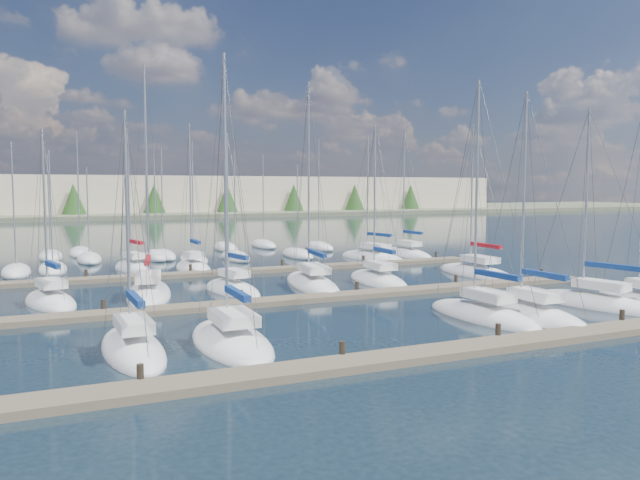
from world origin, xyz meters
name	(u,v)px	position (x,y,z in m)	size (l,w,h in m)	color
ground	(171,244)	(0.00, 60.00, 0.00)	(400.00, 400.00, 0.00)	#192833
dock_near	(437,353)	(0.00, 2.01, 0.15)	(44.00, 1.93, 1.10)	#6B5E4C
dock_mid	(307,299)	(0.00, 16.01, 0.15)	(44.00, 1.93, 1.10)	#6B5E4C
dock_far	(241,271)	(0.00, 30.01, 0.15)	(44.00, 1.93, 1.10)	#6B5E4C
sailboat_l	(378,280)	(7.84, 20.87, 0.18)	(3.36, 8.49, 12.62)	white
sailboat_m	(476,273)	(17.12, 21.11, 0.17)	(3.09, 9.41, 12.91)	white
sailboat_q	(372,257)	(14.93, 34.57, 0.17)	(4.72, 9.37, 12.85)	white
sailboat_n	(133,268)	(-7.94, 35.36, 0.20)	(3.50, 7.28, 12.85)	white
sailboat_j	(232,289)	(-3.30, 21.21, 0.19)	(3.55, 6.97, 11.50)	white
sailboat_c	(231,341)	(-7.37, 7.39, 0.18)	(3.27, 8.37, 13.81)	white
sailboat_o	(193,268)	(-3.13, 33.74, 0.19)	(2.66, 7.05, 13.30)	white
sailboat_i	(149,293)	(-8.72, 21.91, 0.19)	(4.55, 10.22, 15.84)	white
sailboat_f	(594,303)	(15.05, 7.42, 0.18)	(4.15, 9.02, 12.49)	white
sailboat_k	(312,284)	(2.66, 21.33, 0.18)	(4.24, 10.63, 15.38)	white
sailboat_b	(133,349)	(-11.61, 7.80, 0.17)	(2.61, 7.98, 11.13)	white
sailboat_h	(50,302)	(-14.66, 21.39, 0.18)	(3.93, 6.99, 11.41)	white
sailboat_e	(529,315)	(9.09, 6.38, 0.18)	(2.63, 8.14, 12.99)	white
sailboat_r	(407,254)	(19.70, 35.70, 0.19)	(2.59, 8.41, 13.70)	white
sailboat_d	(483,315)	(6.68, 7.33, 0.19)	(2.97, 8.41, 13.58)	white
distant_boats	(159,256)	(-4.34, 43.76, 0.29)	(36.93, 20.75, 13.30)	#9EA0A5
shoreline	(47,186)	(-13.29, 149.77, 7.44)	(400.00, 60.00, 38.00)	#666B51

